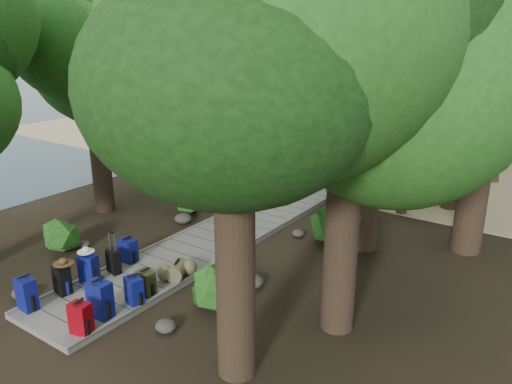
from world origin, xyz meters
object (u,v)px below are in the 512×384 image
Objects in this scene: backpack_right_d at (146,281)px; sun_lounger at (445,172)px; backpack_right_a at (80,317)px; backpack_right_c at (134,289)px; backpack_right_b at (100,297)px; kayak at (301,148)px; lone_suitcase_on_sand at (350,169)px; backpack_left_c at (89,267)px; backpack_left_d at (128,249)px; duffel_right_khaki at (177,270)px; backpack_left_a at (26,292)px; suitcase_on_boardwalk at (114,261)px; backpack_left_b at (62,278)px.

backpack_right_d reaches higher than sun_lounger.
sun_lounger is (2.67, 14.05, -0.13)m from backpack_right_a.
backpack_right_b is at bearing -88.85° from backpack_right_c.
kayak is (-4.07, 15.04, -0.29)m from backpack_right_a.
sun_lounger is at bearing 14.31° from lone_suitcase_on_sand.
backpack_left_c reaches higher than backpack_right_c.
backpack_left_d reaches higher than duffel_right_khaki.
duffel_right_khaki is 0.20× the size of kayak.
backpack_right_a is 1.26m from backpack_right_c.
sun_lounger is at bearing 93.46° from backpack_right_c.
backpack_left_a is 1.40m from backpack_left_c.
lone_suitcase_on_sand reaches higher than duffel_right_khaki.
sun_lounger is (2.71, 11.50, 0.01)m from duffel_right_khaki.
sun_lounger is (4.06, 12.14, -0.08)m from suitcase_on_boardwalk.
sun_lounger is at bearing 67.48° from backpack_right_a.
kayak is (-4.04, 12.48, -0.15)m from duffel_right_khaki.
backpack_right_c is at bearing -15.62° from backpack_left_c.
backpack_left_b is 11.65m from lone_suitcase_on_sand.
backpack_left_d is (-0.01, 2.59, -0.06)m from backpack_left_a.
backpack_left_b is 1.69m from backpack_right_a.
sun_lounger is (2.83, 13.48, -0.20)m from backpack_right_b.
lone_suitcase_on_sand is at bearing 97.75° from suitcase_on_boardwalk.
backpack_left_c is 1.91m from duffel_right_khaki.
backpack_left_c is at bearing -84.46° from suitcase_on_boardwalk.
duffel_right_khaki is at bearing 27.08° from backpack_left_c.
backpack_right_d reaches higher than suitcase_on_boardwalk.
suitcase_on_boardwalk reaches higher than kayak.
backpack_right_a is at bearing -40.51° from suitcase_on_boardwalk.
backpack_left_d is 9.86m from lone_suitcase_on_sand.
backpack_right_b is at bearing 3.47° from backpack_left_b.
backpack_right_c is 1.15× the size of suitcase_on_boardwalk.
backpack_right_a is 1.19× the size of duffel_right_khaki.
sun_lounger is at bearing 83.09° from backpack_right_d.
kayak is at bearing 158.66° from sun_lounger.
backpack_right_b is 14.99m from kayak.
backpack_left_d is 1.12× the size of suitcase_on_boardwalk.
backpack_right_a is at bearing -114.98° from duffel_right_khaki.
backpack_left_b is 1.19× the size of duffel_right_khaki.
backpack_left_a is 1.16× the size of backpack_right_c.
backpack_right_d is 13.95m from kayak.
backpack_left_b is 1.01× the size of backpack_right_a.
backpack_left_a is 2.02m from suitcase_on_boardwalk.
backpack_left_d is (-0.03, 1.81, -0.03)m from backpack_left_b.
backpack_right_b is (1.31, -0.74, 0.05)m from backpack_left_c.
backpack_right_c is (1.58, -1.24, 0.01)m from backpack_left_d.
kayak is at bearing 121.72° from backpack_right_c.
backpack_right_d is 10.60m from lone_suitcase_on_sand.
backpack_left_a is at bearing 171.76° from backpack_right_a.
backpack_right_c is at bearing -40.08° from backpack_left_d.
kayak is at bearing 101.73° from backpack_left_a.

